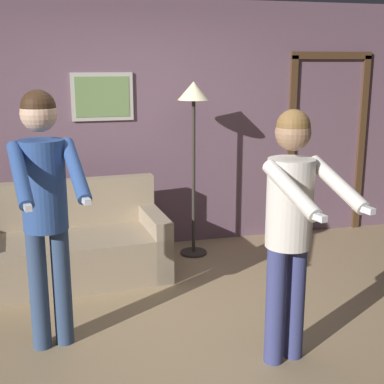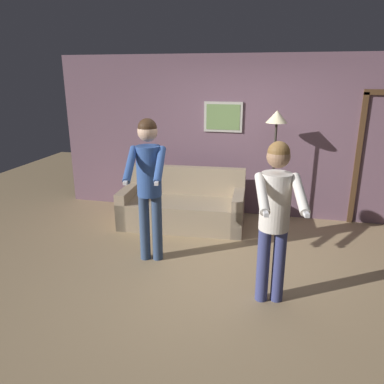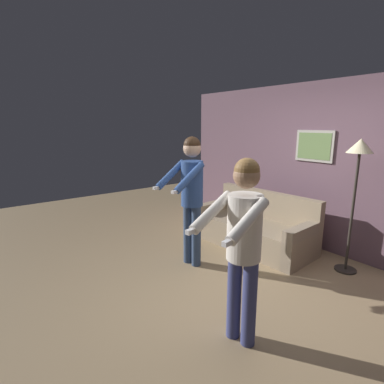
{
  "view_description": "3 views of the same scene",
  "coord_description": "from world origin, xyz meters",
  "px_view_note": "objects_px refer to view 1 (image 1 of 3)",
  "views": [
    {
      "loc": [
        -0.89,
        -3.58,
        1.98
      ],
      "look_at": [
        -0.05,
        -0.35,
        1.16
      ],
      "focal_mm": 50.0,
      "sensor_mm": 36.0,
      "label": 1
    },
    {
      "loc": [
        0.55,
        -4.12,
        2.29
      ],
      "look_at": [
        -0.38,
        -0.23,
        1.03
      ],
      "focal_mm": 35.0,
      "sensor_mm": 36.0,
      "label": 2
    },
    {
      "loc": [
        2.19,
        -2.39,
        1.96
      ],
      "look_at": [
        -0.45,
        -0.38,
        1.2
      ],
      "focal_mm": 28.0,
      "sensor_mm": 36.0,
      "label": 3
    }
  ],
  "objects_px": {
    "torchiere_lamp": "(194,113)",
    "person_standing_right": "(291,215)",
    "couch": "(62,250)",
    "person_standing_left": "(45,196)"
  },
  "relations": [
    {
      "from": "torchiere_lamp",
      "to": "person_standing_right",
      "type": "height_order",
      "value": "torchiere_lamp"
    },
    {
      "from": "torchiere_lamp",
      "to": "person_standing_right",
      "type": "xyz_separation_m",
      "value": [
        0.07,
        -2.15,
        -0.45
      ]
    },
    {
      "from": "couch",
      "to": "torchiere_lamp",
      "type": "bearing_deg",
      "value": 13.37
    },
    {
      "from": "couch",
      "to": "person_standing_left",
      "type": "height_order",
      "value": "person_standing_left"
    },
    {
      "from": "couch",
      "to": "person_standing_right",
      "type": "xyz_separation_m",
      "value": [
        1.42,
        -1.83,
        0.75
      ]
    },
    {
      "from": "person_standing_left",
      "to": "couch",
      "type": "bearing_deg",
      "value": 85.73
    },
    {
      "from": "torchiere_lamp",
      "to": "person_standing_right",
      "type": "relative_size",
      "value": 1.05
    },
    {
      "from": "couch",
      "to": "person_standing_left",
      "type": "xyz_separation_m",
      "value": [
        -0.09,
        -1.24,
        0.83
      ]
    },
    {
      "from": "person_standing_left",
      "to": "person_standing_right",
      "type": "xyz_separation_m",
      "value": [
        1.51,
        -0.59,
        -0.08
      ]
    },
    {
      "from": "couch",
      "to": "person_standing_right",
      "type": "distance_m",
      "value": 2.44
    }
  ]
}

